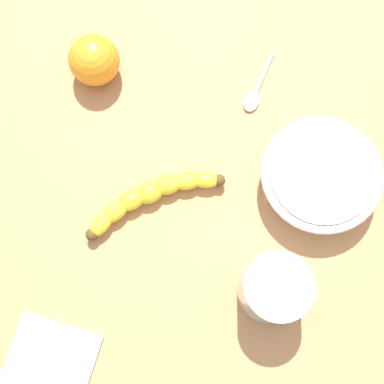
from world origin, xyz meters
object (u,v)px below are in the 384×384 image
object	(u,v)px
teaspoon	(253,98)
orange_fruit	(94,60)
smoothie_glass	(274,289)
banana	(151,195)
ceramic_bowl	(320,177)

from	to	relation	value
teaspoon	orange_fruit	bearing A→B (deg)	-77.22
smoothie_glass	orange_fruit	bearing A→B (deg)	-56.16
banana	teaspoon	world-z (taller)	banana
ceramic_bowl	orange_fruit	size ratio (longest dim) A/B	2.25
banana	teaspoon	size ratio (longest dim) A/B	1.98
ceramic_bowl	teaspoon	bearing A→B (deg)	-59.61
orange_fruit	smoothie_glass	bearing A→B (deg)	123.84
ceramic_bowl	teaspoon	size ratio (longest dim) A/B	1.68
smoothie_glass	ceramic_bowl	world-z (taller)	smoothie_glass
ceramic_bowl	orange_fruit	xyz separation A→B (cm)	(32.94, -20.28, 0.85)
banana	smoothie_glass	distance (cm)	22.48
banana	ceramic_bowl	distance (cm)	25.11
smoothie_glass	ceramic_bowl	bearing A→B (deg)	-118.08
smoothie_glass	orange_fruit	xyz separation A→B (cm)	(24.37, -36.34, -1.16)
smoothie_glass	teaspoon	bearing A→B (deg)	-90.40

